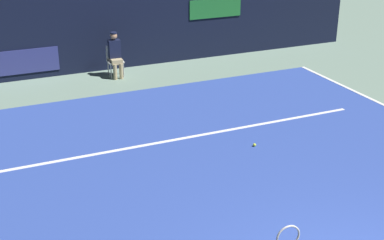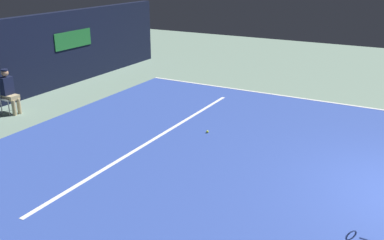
{
  "view_description": "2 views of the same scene",
  "coord_description": "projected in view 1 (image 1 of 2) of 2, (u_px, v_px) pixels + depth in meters",
  "views": [
    {
      "loc": [
        -4.31,
        -3.81,
        4.93
      ],
      "look_at": [
        -0.28,
        5.38,
        0.74
      ],
      "focal_mm": 50.35,
      "sensor_mm": 36.0,
      "label": 1
    },
    {
      "loc": [
        -8.45,
        0.35,
        4.19
      ],
      "look_at": [
        -0.1,
        4.94,
        0.76
      ],
      "focal_mm": 40.96,
      "sensor_mm": 36.0,
      "label": 2
    }
  ],
  "objects": [
    {
      "name": "ground_plane",
      "position": [
        229.0,
        174.0,
        10.3
      ],
      "size": [
        32.54,
        32.54,
        0.0
      ],
      "primitive_type": "plane",
      "color": "slate"
    },
    {
      "name": "court_surface",
      "position": [
        229.0,
        174.0,
        10.3
      ],
      "size": [
        10.65,
        10.5,
        0.01
      ],
      "primitive_type": "cube",
      "color": "#2D479E",
      "rests_on": "ground"
    },
    {
      "name": "line_service",
      "position": [
        191.0,
        137.0,
        11.85
      ],
      "size": [
        8.31,
        0.1,
        0.01
      ],
      "primitive_type": "cube",
      "color": "white",
      "rests_on": "court_surface"
    },
    {
      "name": "back_wall",
      "position": [
        115.0,
        26.0,
        16.21
      ],
      "size": [
        16.47,
        0.33,
        2.6
      ],
      "color": "black",
      "rests_on": "ground"
    },
    {
      "name": "line_judge_on_chair",
      "position": [
        115.0,
        54.0,
        15.57
      ],
      "size": [
        0.45,
        0.54,
        1.32
      ],
      "color": "white",
      "rests_on": "ground"
    },
    {
      "name": "tennis_ball",
      "position": [
        254.0,
        145.0,
        11.4
      ],
      "size": [
        0.07,
        0.07,
        0.07
      ],
      "primitive_type": "sphere",
      "color": "#CCE033",
      "rests_on": "court_surface"
    }
  ]
}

